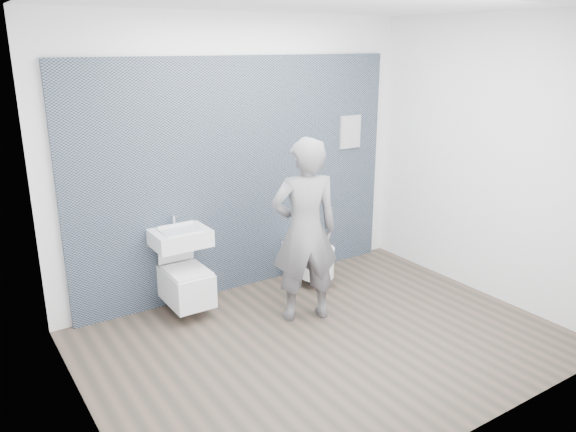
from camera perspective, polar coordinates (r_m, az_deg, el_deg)
ground at (r=5.07m, az=3.81°, el=-12.57°), size 4.00×4.00×0.00m
room_shell at (r=4.47m, az=4.25°, el=7.17°), size 4.00×4.00×4.00m
tile_wall at (r=6.18m, az=-4.46°, el=-6.89°), size 3.60×0.06×2.40m
washbasin at (r=5.39m, az=-10.87°, el=-2.14°), size 0.52×0.39×0.39m
toilet_square at (r=5.49m, az=-10.32°, el=-6.76°), size 0.38×0.55×0.74m
toilet_rounded at (r=6.12m, az=2.36°, el=-4.36°), size 0.36×0.62×0.33m
info_placard at (r=6.86m, az=5.92°, el=-4.41°), size 0.28×0.03×0.37m
visitor at (r=5.13m, az=1.71°, el=-1.52°), size 0.73×0.59×1.74m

